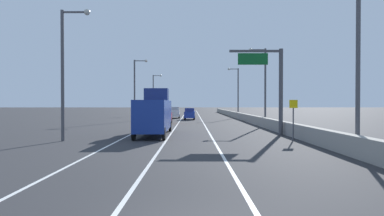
% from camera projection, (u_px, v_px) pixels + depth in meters
% --- Properties ---
extents(ground_plane, '(320.00, 320.00, 0.00)m').
position_uv_depth(ground_plane, '(193.00, 116.00, 70.69)').
color(ground_plane, '#2D2D30').
extents(lane_stripe_left, '(0.16, 130.00, 0.00)m').
position_uv_depth(lane_stripe_left, '(164.00, 118.00, 61.70)').
color(lane_stripe_left, silver).
rests_on(lane_stripe_left, ground_plane).
extents(lane_stripe_center, '(0.16, 130.00, 0.00)m').
position_uv_depth(lane_stripe_center, '(183.00, 118.00, 61.69)').
color(lane_stripe_center, silver).
rests_on(lane_stripe_center, ground_plane).
extents(lane_stripe_right, '(0.16, 130.00, 0.00)m').
position_uv_depth(lane_stripe_right, '(201.00, 118.00, 61.68)').
color(lane_stripe_right, silver).
rests_on(lane_stripe_right, ground_plane).
extents(jersey_barrier_right, '(0.60, 120.00, 1.10)m').
position_uv_depth(jersey_barrier_right, '(252.00, 119.00, 46.66)').
color(jersey_barrier_right, '#9E998E').
rests_on(jersey_barrier_right, ground_plane).
extents(overhead_sign_gantry, '(4.68, 0.36, 7.50)m').
position_uv_depth(overhead_sign_gantry, '(273.00, 81.00, 28.85)').
color(overhead_sign_gantry, '#47474C').
rests_on(overhead_sign_gantry, ground_plane).
extents(speed_advisory_sign, '(0.60, 0.11, 3.00)m').
position_uv_depth(speed_advisory_sign, '(294.00, 117.00, 24.35)').
color(speed_advisory_sign, '#4C4C51').
rests_on(speed_advisory_sign, ground_plane).
extents(lamp_post_right_near, '(2.14, 0.44, 9.56)m').
position_uv_depth(lamp_post_right_near, '(354.00, 52.00, 17.95)').
color(lamp_post_right_near, '#4C4C51').
rests_on(lamp_post_right_near, ground_plane).
extents(lamp_post_right_second, '(2.14, 0.44, 9.56)m').
position_uv_depth(lamp_post_right_second, '(264.00, 81.00, 40.71)').
color(lamp_post_right_second, '#4C4C51').
rests_on(lamp_post_right_second, ground_plane).
extents(lamp_post_right_third, '(2.14, 0.44, 9.56)m').
position_uv_depth(lamp_post_right_third, '(238.00, 89.00, 63.46)').
color(lamp_post_right_third, '#4C4C51').
rests_on(lamp_post_right_third, ground_plane).
extents(lamp_post_left_near, '(2.14, 0.44, 9.56)m').
position_uv_depth(lamp_post_left_near, '(67.00, 65.00, 24.00)').
color(lamp_post_left_near, '#4C4C51').
rests_on(lamp_post_left_near, ground_plane).
extents(lamp_post_left_mid, '(2.14, 0.44, 9.56)m').
position_uv_depth(lamp_post_left_mid, '(137.00, 85.00, 51.30)').
color(lamp_post_left_mid, '#4C4C51').
rests_on(lamp_post_left_mid, ground_plane).
extents(lamp_post_left_far, '(2.14, 0.44, 9.56)m').
position_uv_depth(lamp_post_left_far, '(155.00, 92.00, 78.60)').
color(lamp_post_left_far, '#4C4C51').
rests_on(lamp_post_left_far, ground_plane).
extents(car_blue_0, '(1.90, 4.40, 1.97)m').
position_uv_depth(car_blue_0, '(190.00, 114.00, 55.99)').
color(car_blue_0, '#1E389E').
rests_on(car_blue_0, ground_plane).
extents(car_yellow_1, '(1.88, 4.80, 2.08)m').
position_uv_depth(car_yellow_1, '(167.00, 110.00, 84.71)').
color(car_yellow_1, gold).
rests_on(car_yellow_1, ground_plane).
extents(car_green_2, '(1.78, 4.38, 2.01)m').
position_uv_depth(car_green_2, '(170.00, 110.00, 93.18)').
color(car_green_2, '#196033').
rests_on(car_green_2, ground_plane).
extents(car_white_3, '(1.99, 4.42, 2.10)m').
position_uv_depth(car_white_3, '(175.00, 113.00, 61.89)').
color(car_white_3, white).
rests_on(car_white_3, ground_plane).
extents(car_red_4, '(1.99, 4.06, 2.06)m').
position_uv_depth(car_red_4, '(166.00, 116.00, 44.57)').
color(car_red_4, red).
rests_on(car_red_4, ground_plane).
extents(box_truck, '(2.51, 9.20, 4.10)m').
position_uv_depth(box_truck, '(155.00, 113.00, 28.62)').
color(box_truck, navy).
rests_on(box_truck, ground_plane).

